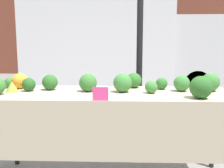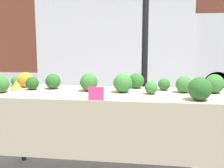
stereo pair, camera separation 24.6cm
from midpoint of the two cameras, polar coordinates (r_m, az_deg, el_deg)
building_facade at (r=12.07m, az=7.01°, el=14.15°), size 16.00×0.60×4.99m
tent_pole at (r=3.00m, az=9.51°, el=7.03°), size 0.07×0.07×2.52m
parked_truck at (r=7.48m, az=6.31°, el=9.32°), size 5.36×2.17×2.72m
market_table at (r=2.43m, az=2.69°, el=-4.77°), size 2.29×0.76×0.89m
orange_cauliflower at (r=2.87m, az=-16.02°, el=0.88°), size 0.16×0.16×0.16m
romanesco_head at (r=2.70m, az=-17.71°, el=-0.26°), size 0.13×0.13×0.10m
broccoli_head_0 at (r=2.69m, az=-14.48°, el=0.13°), size 0.13×0.13×0.13m
broccoli_head_1 at (r=2.72m, az=7.95°, el=0.72°), size 0.16×0.16×0.16m
broccoli_head_2 at (r=2.69m, az=-10.20°, el=0.54°), size 0.15×0.15×0.15m
broccoli_head_3 at (r=2.26m, az=21.60°, el=-1.01°), size 0.19×0.19×0.19m
broccoli_head_4 at (r=2.65m, az=13.88°, el=-0.08°), size 0.12×0.12×0.12m
broccoli_head_5 at (r=2.57m, az=18.05°, el=-0.11°), size 0.15×0.15×0.15m
broccoli_head_6 at (r=2.46m, az=5.23°, el=0.19°), size 0.18×0.18×0.18m
broccoli_head_7 at (r=2.52m, az=-2.31°, el=0.34°), size 0.17×0.17×0.17m
broccoli_head_8 at (r=2.42m, az=11.40°, el=-0.81°), size 0.12×0.12×0.12m
broccoli_head_9 at (r=2.95m, az=-17.90°, el=0.55°), size 0.11×0.11×0.11m
broccoli_head_10 at (r=2.65m, az=23.93°, el=0.05°), size 0.18×0.18×0.18m
broccoli_head_11 at (r=2.61m, az=-20.69°, el=-0.06°), size 0.16×0.16×0.16m
price_sign at (r=2.11m, az=-0.18°, el=-2.13°), size 0.13×0.01×0.11m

